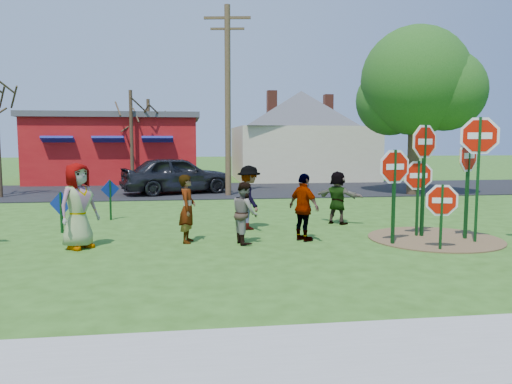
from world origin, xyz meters
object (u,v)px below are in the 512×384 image
Objects in this scene: stop_sign_b at (424,152)px; suv at (177,175)px; stop_sign_a at (394,175)px; person_a at (78,206)px; utility_pole at (228,97)px; stop_sign_d at (468,164)px; person_b at (187,209)px; leafy_tree at (418,87)px; stop_sign_c at (479,150)px.

suv is at bearing 97.34° from stop_sign_b.
person_a is at bearing 163.53° from stop_sign_a.
utility_pole is at bearing 89.80° from stop_sign_b.
stop_sign_d is at bearing -165.68° from suv.
suv is (-5.17, 11.65, -0.75)m from stop_sign_a.
stop_sign_a is 4.87m from person_b.
person_a is at bearing -143.03° from leafy_tree.
suv is (-7.19, 11.71, -1.32)m from stop_sign_c.
stop_sign_d is (2.00, 0.32, 0.24)m from stop_sign_a.
stop_sign_c is 11.94m from utility_pole.
person_a is at bearing 147.05° from stop_sign_d.
stop_sign_c is at bearing -50.74° from person_a.
stop_sign_a is at bearing -167.10° from stop_sign_b.
stop_sign_c is 9.25m from person_a.
stop_sign_d is at bearing -64.28° from utility_pole.
person_a is 1.19× the size of person_b.
person_b is 0.20× the size of utility_pole.
stop_sign_d is at bearing -85.78° from person_b.
stop_sign_c is at bearing -117.29° from stop_sign_d.
leafy_tree is at bearing 100.40° from stop_sign_c.
stop_sign_b reaches higher than person_a.
stop_sign_b is 0.40× the size of leafy_tree.
utility_pole reaches higher than leafy_tree.
suv is at bearing 102.16° from stop_sign_a.
stop_sign_b reaches higher than person_b.
stop_sign_a is at bearing -117.96° from leafy_tree.
stop_sign_a is 0.29× the size of utility_pole.
suv is at bearing 149.93° from stop_sign_c.
stop_sign_b is at bearing -168.05° from suv.
stop_sign_c reaches higher than stop_sign_a.
stop_sign_a is 1.46× the size of person_b.
utility_pole is at bearing 93.80° from stop_sign_a.
stop_sign_c reaches higher than suv.
suv reaches higher than person_b.
stop_sign_a is 0.80× the size of stop_sign_b.
stop_sign_c is 0.39× the size of utility_pole.
stop_sign_c is 0.64× the size of suv.
stop_sign_c reaches higher than person_a.
person_b is 0.22× the size of leafy_tree.
leafy_tree reaches higher than person_a.
leafy_tree is (3.26, 9.58, 2.85)m from stop_sign_d.
stop_sign_d is 9.16m from person_a.
person_a is 0.39× the size of suv.
stop_sign_d is at bearing -108.79° from leafy_tree.
leafy_tree is (12.38, 9.32, 3.75)m from person_a.
utility_pole is 8.25m from leafy_tree.
stop_sign_b is 12.61m from suv.
person_b is 13.98m from leafy_tree.
stop_sign_b is 0.37× the size of utility_pole.
leafy_tree is at bearing -9.72° from person_a.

